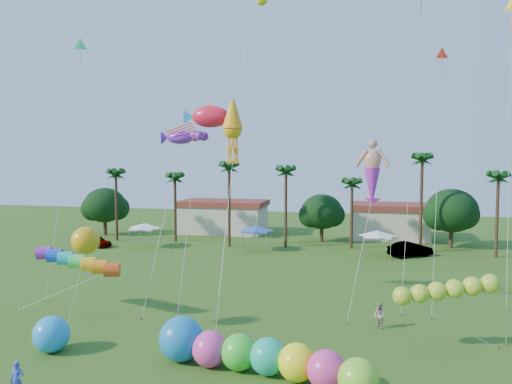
% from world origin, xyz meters
% --- Properties ---
extents(tree_line, '(69.46, 8.91, 11.00)m').
position_xyz_m(tree_line, '(3.57, 44.00, 4.28)').
color(tree_line, '#3A2819').
rests_on(tree_line, ground).
extents(buildings_row, '(35.00, 7.00, 4.00)m').
position_xyz_m(buildings_row, '(-3.09, 50.00, 2.00)').
color(buildings_row, beige).
rests_on(buildings_row, ground).
extents(tent_row, '(31.00, 4.00, 0.60)m').
position_xyz_m(tent_row, '(-6.00, 36.33, 2.75)').
color(tent_row, white).
rests_on(tent_row, ground).
extents(car_a, '(4.48, 2.86, 1.42)m').
position_xyz_m(car_a, '(-26.17, 35.09, 0.71)').
color(car_a, '#4C4C54').
rests_on(car_a, ground).
extents(car_b, '(5.20, 4.34, 1.68)m').
position_xyz_m(car_b, '(11.68, 37.30, 0.84)').
color(car_b, '#4C4C54').
rests_on(car_b, ground).
extents(spectator_a, '(0.71, 0.54, 1.73)m').
position_xyz_m(spectator_a, '(-8.83, -1.30, 0.87)').
color(spectator_a, '#334AB5').
rests_on(spectator_a, ground).
extents(spectator_b, '(1.02, 1.06, 1.72)m').
position_xyz_m(spectator_b, '(7.78, 12.16, 0.86)').
color(spectator_b, '#A9968D').
rests_on(spectator_b, ground).
extents(caterpillar_inflatable, '(12.03, 4.78, 2.47)m').
position_xyz_m(caterpillar_inflatable, '(1.30, 3.62, 1.03)').
color(caterpillar_inflatable, '#F440A6').
rests_on(caterpillar_inflatable, ground).
extents(blue_ball, '(2.10, 2.10, 2.10)m').
position_xyz_m(blue_ball, '(-10.71, 3.97, 1.05)').
color(blue_ball, '#1B92F4').
rests_on(blue_ball, ground).
extents(rainbow_tube, '(9.68, 2.02, 3.94)m').
position_xyz_m(rainbow_tube, '(-12.03, 10.14, 3.44)').
color(rainbow_tube, '#D04317').
rests_on(rainbow_tube, ground).
extents(green_worm, '(8.58, 2.79, 3.84)m').
position_xyz_m(green_worm, '(8.97, 8.71, 3.19)').
color(green_worm, '#A7CB2D').
rests_on(green_worm, ground).
extents(orange_ball_kite, '(2.24, 2.24, 6.90)m').
position_xyz_m(orange_ball_kite, '(-10.13, 6.79, 6.04)').
color(orange_ball_kite, gold).
rests_on(orange_ball_kite, ground).
extents(merman_kite, '(2.72, 5.33, 12.11)m').
position_xyz_m(merman_kite, '(7.22, 16.86, 9.81)').
color(merman_kite, tan).
rests_on(merman_kite, ground).
extents(fish_kite, '(4.32, 5.42, 15.06)m').
position_xyz_m(fish_kite, '(-4.41, 14.38, 14.17)').
color(fish_kite, red).
rests_on(fish_kite, ground).
extents(squid_kite, '(1.70, 5.30, 15.24)m').
position_xyz_m(squid_kite, '(-2.37, 13.03, 13.12)').
color(squid_kite, '#FFA014').
rests_on(squid_kite, ground).
extents(lobster_kite, '(3.98, 5.97, 13.40)m').
position_xyz_m(lobster_kite, '(-7.01, 14.96, 12.68)').
color(lobster_kite, purple).
rests_on(lobster_kite, ground).
extents(delta_kite_red, '(1.26, 3.60, 19.21)m').
position_xyz_m(delta_kite_red, '(12.03, 18.17, 18.21)').
color(delta_kite_red, red).
rests_on(delta_kite_red, ground).
extents(delta_kite_yellow, '(1.41, 5.20, 21.65)m').
position_xyz_m(delta_kite_yellow, '(15.88, 15.32, 20.61)').
color(delta_kite_yellow, gold).
rests_on(delta_kite_yellow, ground).
extents(delta_kite_green, '(1.71, 4.40, 20.89)m').
position_xyz_m(delta_kite_green, '(-16.26, 16.46, 19.88)').
color(delta_kite_green, '#38F18B').
rests_on(delta_kite_green, ground).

